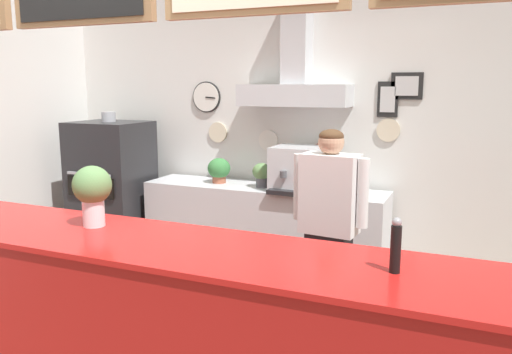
# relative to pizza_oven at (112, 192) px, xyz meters

# --- Properties ---
(back_wall_assembly) EXTENTS (5.20, 2.46, 2.77)m
(back_wall_assembly) POSITION_rel_pizza_oven_xyz_m (1.82, 0.42, 0.76)
(back_wall_assembly) COLOR gray
(back_wall_assembly) RESTS_ON ground_plane
(service_counter) EXTENTS (4.38, 0.71, 1.02)m
(service_counter) POSITION_rel_pizza_oven_xyz_m (1.82, -1.99, -0.23)
(service_counter) COLOR #B21916
(service_counter) RESTS_ON ground_plane
(back_prep_counter) EXTENTS (2.33, 0.53, 0.89)m
(back_prep_counter) POSITION_rel_pizza_oven_xyz_m (1.62, 0.19, -0.30)
(back_prep_counter) COLOR silver
(back_prep_counter) RESTS_ON ground_plane
(pizza_oven) EXTENTS (0.74, 0.66, 1.57)m
(pizza_oven) POSITION_rel_pizza_oven_xyz_m (0.00, 0.00, 0.00)
(pizza_oven) COLOR #232326
(pizza_oven) RESTS_ON ground_plane
(shop_worker) EXTENTS (0.55, 0.26, 1.54)m
(shop_worker) POSITION_rel_pizza_oven_xyz_m (2.52, -0.78, 0.09)
(shop_worker) COLOR #232328
(shop_worker) RESTS_ON ground_plane
(espresso_machine) EXTENTS (0.55, 0.49, 0.40)m
(espresso_machine) POSITION_rel_pizza_oven_xyz_m (2.02, 0.16, 0.35)
(espresso_machine) COLOR silver
(espresso_machine) RESTS_ON back_prep_counter
(potted_rosemary) EXTENTS (0.22, 0.22, 0.24)m
(potted_rosemary) POSITION_rel_pizza_oven_xyz_m (1.15, 0.20, 0.28)
(potted_rosemary) COLOR #9E563D
(potted_rosemary) RESTS_ON back_prep_counter
(potted_basil) EXTENTS (0.15, 0.15, 0.22)m
(potted_basil) POSITION_rel_pizza_oven_xyz_m (2.34, 0.23, 0.27)
(potted_basil) COLOR #4C4C51
(potted_basil) RESTS_ON back_prep_counter
(potted_oregano) EXTENTS (0.17, 0.17, 0.23)m
(potted_oregano) POSITION_rel_pizza_oven_xyz_m (1.62, 0.15, 0.29)
(potted_oregano) COLOR #4C4C51
(potted_oregano) RESTS_ON back_prep_counter
(basil_vase) EXTENTS (0.22, 0.22, 0.36)m
(basil_vase) POSITION_rel_pizza_oven_xyz_m (1.41, -1.89, 0.49)
(basil_vase) COLOR silver
(basil_vase) RESTS_ON service_counter
(pepper_grinder) EXTENTS (0.05, 0.05, 0.25)m
(pepper_grinder) POSITION_rel_pizza_oven_xyz_m (3.14, -1.97, 0.41)
(pepper_grinder) COLOR black
(pepper_grinder) RESTS_ON service_counter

